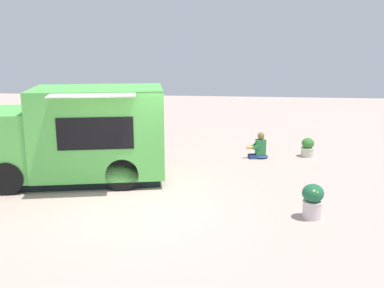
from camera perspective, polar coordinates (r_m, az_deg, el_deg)
The scene contains 5 objects.
ground_plane at distance 10.60m, azimuth -8.19°, elevation -7.78°, with size 40.00×40.00×0.00m, color #BBA093.
food_truck at distance 12.28m, azimuth -14.57°, elevation 0.79°, with size 3.16×5.17×2.54m.
person_customer at distance 14.57m, azimuth 8.67°, elevation -0.49°, with size 0.55×0.77×0.85m.
planter_flowering_near at distance 9.97m, azimuth 15.24°, elevation -6.97°, with size 0.47×0.47×0.77m.
planter_flowering_far at distance 15.07m, azimuth 14.66°, elevation -0.40°, with size 0.44×0.44×0.62m.
Camera 1 is at (-9.56, -2.50, 3.83)m, focal length 41.47 mm.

